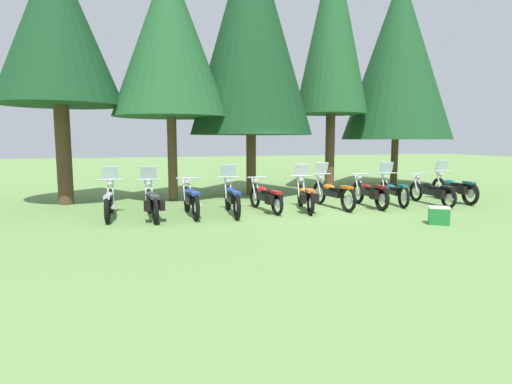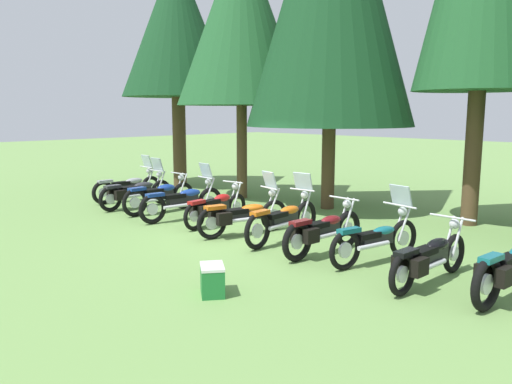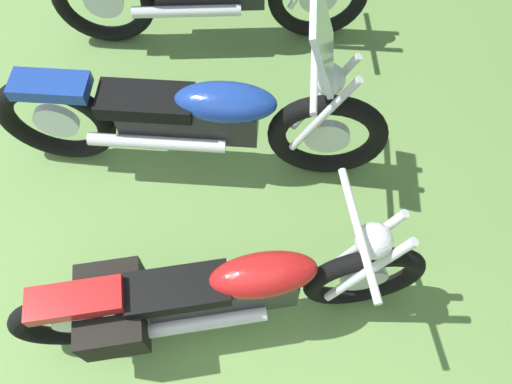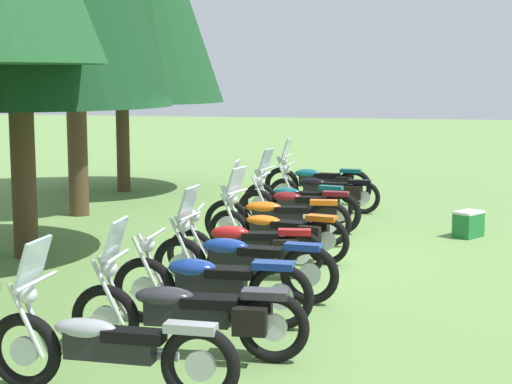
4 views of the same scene
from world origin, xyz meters
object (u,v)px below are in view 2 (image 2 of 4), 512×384
(pine_tree_1, at_px, (241,17))
(motorcycle_6, at_px, (284,219))
(motorcycle_9, at_px, (429,257))
(motorcycle_10, at_px, (512,266))
(motorcycle_0, at_px, (129,186))
(motorcycle_5, at_px, (243,214))
(motorcycle_2, at_px, (160,195))
(motorcycle_7, at_px, (323,231))
(motorcycle_3, at_px, (184,200))
(motorcycle_1, at_px, (136,191))
(motorcycle_4, at_px, (215,207))
(picnic_cooler, at_px, (212,280))
(motorcycle_8, at_px, (377,238))
(pine_tree_0, at_px, (177,26))

(pine_tree_1, bearing_deg, motorcycle_6, -33.81)
(motorcycle_9, xyz_separation_m, motorcycle_10, (1.12, 0.30, 0.04))
(motorcycle_0, height_order, motorcycle_5, motorcycle_5)
(motorcycle_2, height_order, motorcycle_7, same)
(motorcycle_3, distance_m, motorcycle_10, 7.75)
(motorcycle_1, relative_size, motorcycle_3, 0.99)
(motorcycle_1, bearing_deg, pine_tree_1, -17.87)
(motorcycle_4, bearing_deg, motorcycle_0, 78.62)
(motorcycle_0, bearing_deg, pine_tree_1, -34.03)
(motorcycle_10, relative_size, picnic_cooler, 3.92)
(motorcycle_7, height_order, picnic_cooler, motorcycle_7)
(motorcycle_7, relative_size, pine_tree_1, 0.27)
(motorcycle_4, bearing_deg, motorcycle_7, -100.92)
(motorcycle_6, height_order, motorcycle_9, motorcycle_6)
(motorcycle_4, distance_m, motorcycle_6, 2.17)
(motorcycle_4, bearing_deg, motorcycle_2, 83.72)
(motorcycle_9, distance_m, picnic_cooler, 3.37)
(motorcycle_1, height_order, motorcycle_7, motorcycle_1)
(motorcycle_0, height_order, motorcycle_8, motorcycle_8)
(motorcycle_7, bearing_deg, motorcycle_0, 88.67)
(motorcycle_6, bearing_deg, motorcycle_7, -105.89)
(motorcycle_6, relative_size, motorcycle_9, 1.05)
(pine_tree_1, bearing_deg, motorcycle_5, -42.78)
(motorcycle_4, distance_m, motorcycle_10, 6.69)
(motorcycle_3, xyz_separation_m, pine_tree_1, (-1.32, 3.23, 4.96))
(motorcycle_8, relative_size, motorcycle_9, 0.95)
(motorcycle_1, relative_size, motorcycle_7, 1.08)
(motorcycle_1, bearing_deg, motorcycle_5, -93.28)
(motorcycle_6, bearing_deg, motorcycle_8, -94.23)
(motorcycle_4, relative_size, motorcycle_6, 0.90)
(picnic_cooler, bearing_deg, motorcycle_5, 129.92)
(motorcycle_10, bearing_deg, motorcycle_4, 93.86)
(pine_tree_0, height_order, picnic_cooler, pine_tree_0)
(motorcycle_10, relative_size, pine_tree_1, 0.29)
(motorcycle_2, bearing_deg, motorcycle_8, -89.80)
(motorcycle_5, bearing_deg, motorcycle_3, 100.97)
(motorcycle_6, bearing_deg, pine_tree_1, 50.93)
(motorcycle_3, distance_m, motorcycle_8, 5.44)
(motorcycle_2, bearing_deg, motorcycle_4, -89.47)
(motorcycle_0, height_order, motorcycle_9, motorcycle_0)
(motorcycle_9, height_order, picnic_cooler, motorcycle_9)
(motorcycle_2, distance_m, motorcycle_7, 5.56)
(motorcycle_5, bearing_deg, motorcycle_1, 101.95)
(motorcycle_2, bearing_deg, motorcycle_7, -92.28)
(motorcycle_0, height_order, motorcycle_3, motorcycle_3)
(motorcycle_0, bearing_deg, motorcycle_7, -92.30)
(motorcycle_5, distance_m, motorcycle_6, 1.03)
(motorcycle_1, height_order, pine_tree_1, pine_tree_1)
(motorcycle_0, xyz_separation_m, motorcycle_7, (7.72, -0.45, 0.00))
(motorcycle_10, xyz_separation_m, pine_tree_1, (-9.07, 3.13, 4.97))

